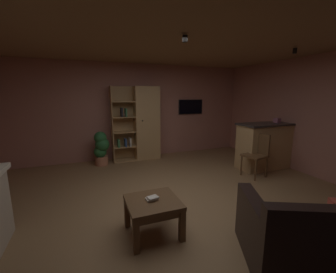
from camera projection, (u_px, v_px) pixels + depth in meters
name	position (u px, v px, depth m)	size (l,w,h in m)	color
floor	(177.00, 205.00, 3.47)	(6.50, 5.91, 0.02)	olive
wall_back	(135.00, 112.00, 5.96)	(6.62, 0.06, 2.56)	#AD7060
wall_right	(325.00, 118.00, 4.38)	(0.06, 5.91, 2.56)	#AD7060
ceiling	(178.00, 34.00, 2.98)	(6.50, 5.91, 0.02)	#8E6B47
window_pane_back	(123.00, 112.00, 5.81)	(0.69, 0.01, 0.73)	white
bookshelf_cabinet	(143.00, 124.00, 5.83)	(1.26, 0.41, 1.96)	tan
kitchen_bar_counter	(268.00, 145.00, 5.19)	(1.56, 0.62, 1.09)	tan
tissue_box	(277.00, 120.00, 5.14)	(0.12, 0.12, 0.11)	#995972
leather_couch	(328.00, 240.00, 2.17)	(1.80, 1.51, 0.84)	black
coffee_table	(153.00, 207.00, 2.69)	(0.64, 0.61, 0.45)	brown
table_book_0	(151.00, 199.00, 2.68)	(0.13, 0.10, 0.03)	beige
table_book_1	(153.00, 198.00, 2.67)	(0.13, 0.10, 0.02)	beige
dining_chair	(257.00, 152.00, 4.64)	(0.49, 0.49, 0.92)	brown
potted_floor_plant	(101.00, 148.00, 5.36)	(0.38, 0.36, 0.85)	#B77051
wall_mounted_tv	(191.00, 107.00, 6.48)	(0.76, 0.06, 0.43)	black
track_light_spot_1	(185.00, 38.00, 2.91)	(0.07, 0.07, 0.09)	black
track_light_spot_2	(295.00, 51.00, 3.75)	(0.07, 0.07, 0.09)	black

